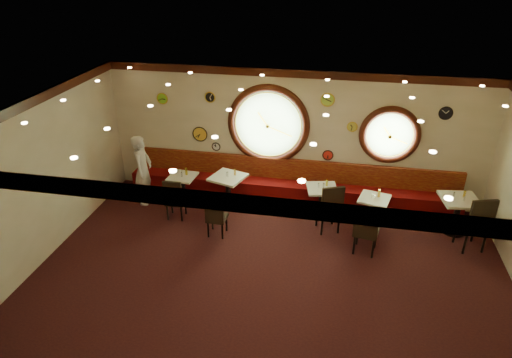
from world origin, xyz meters
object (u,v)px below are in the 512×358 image
(condiment_a_pepper, at_px, (182,175))
(condiment_d_bottle, at_px, (379,193))
(condiment_c_bottle, at_px, (327,183))
(waiter, at_px, (143,170))
(condiment_c_salt, at_px, (319,185))
(table_b, at_px, (228,188))
(condiment_b_bottle, at_px, (235,172))
(condiment_c_pepper, at_px, (324,185))
(chair_c, at_px, (330,206))
(table_d, at_px, (373,208))
(chair_a, at_px, (174,197))
(condiment_e_salt, at_px, (454,194))
(condiment_e_bottle, at_px, (464,194))
(chair_e, at_px, (477,221))
(table_c, at_px, (321,198))
(table_a, at_px, (183,185))
(chair_d, at_px, (366,227))
(condiment_a_salt, at_px, (182,173))
(condiment_d_pepper, at_px, (375,197))
(condiment_a_bottle, at_px, (186,171))
(condiment_d_salt, at_px, (372,196))
(condiment_e_pepper, at_px, (464,199))
(chair_b, at_px, (216,214))
(table_e, at_px, (457,211))
(condiment_b_pepper, at_px, (227,174))
(condiment_b_salt, at_px, (227,174))

(condiment_a_pepper, distance_m, condiment_d_bottle, 4.60)
(condiment_c_bottle, relative_size, waiter, 0.10)
(condiment_c_salt, bearing_deg, table_b, 179.87)
(table_b, distance_m, condiment_b_bottle, 0.42)
(condiment_c_salt, bearing_deg, waiter, -177.86)
(condiment_c_pepper, bearing_deg, chair_c, -73.71)
(table_b, xyz_separation_m, table_d, (3.37, -0.20, -0.07))
(chair_a, distance_m, condiment_e_salt, 6.11)
(chair_c, relative_size, waiter, 0.41)
(condiment_c_pepper, xyz_separation_m, condiment_d_bottle, (1.22, -0.13, -0.01))
(condiment_d_bottle, height_order, condiment_e_bottle, condiment_e_bottle)
(chair_a, relative_size, condiment_c_bottle, 3.76)
(table_b, height_order, chair_e, chair_e)
(table_b, distance_m, table_c, 2.21)
(table_c, xyz_separation_m, condiment_e_bottle, (3.01, -0.04, 0.45))
(table_a, relative_size, condiment_c_salt, 6.64)
(chair_d, xyz_separation_m, condiment_a_salt, (-4.35, 1.45, 0.09))
(condiment_d_pepper, bearing_deg, chair_d, -100.00)
(condiment_a_salt, distance_m, waiter, 0.91)
(chair_e, height_order, condiment_e_salt, chair_e)
(table_a, distance_m, condiment_a_bottle, 0.36)
(condiment_d_salt, height_order, condiment_e_pepper, condiment_e_pepper)
(table_a, distance_m, chair_b, 1.82)
(table_a, bearing_deg, table_e, -1.87)
(chair_e, bearing_deg, waiter, 158.05)
(condiment_c_pepper, relative_size, condiment_c_bottle, 0.67)
(table_e, relative_size, condiment_a_bottle, 4.80)
(condiment_a_salt, bearing_deg, condiment_a_bottle, 17.57)
(condiment_d_salt, xyz_separation_m, condiment_e_pepper, (1.88, -0.01, 0.14))
(chair_e, bearing_deg, table_d, 146.17)
(table_e, distance_m, chair_b, 5.20)
(table_e, relative_size, chair_d, 1.21)
(table_c, height_order, condiment_e_bottle, condiment_e_bottle)
(table_b, relative_size, table_c, 1.17)
(table_b, height_order, condiment_e_pepper, condiment_e_pepper)
(condiment_e_pepper, bearing_deg, condiment_b_bottle, 176.40)
(table_a, relative_size, condiment_b_pepper, 6.05)
(table_b, xyz_separation_m, condiment_b_pepper, (-0.01, -0.00, 0.36))
(condiment_e_bottle, bearing_deg, table_a, 178.89)
(condiment_b_pepper, bearing_deg, condiment_e_bottle, -0.62)
(condiment_a_bottle, bearing_deg, condiment_a_pepper, -120.11)
(condiment_c_salt, bearing_deg, table_c, -8.96)
(chair_a, height_order, condiment_b_salt, chair_a)
(condiment_a_salt, distance_m, condiment_d_salt, 4.50)
(table_b, relative_size, waiter, 0.53)
(chair_a, distance_m, condiment_c_bottle, 3.48)
(condiment_c_bottle, bearing_deg, chair_e, -16.47)
(condiment_a_salt, distance_m, condiment_c_salt, 3.31)
(table_b, bearing_deg, condiment_b_pepper, -147.12)
(condiment_d_salt, height_order, condiment_a_pepper, condiment_a_pepper)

